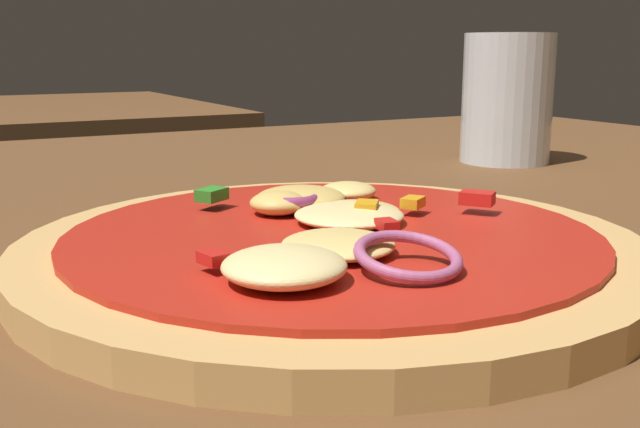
{
  "coord_description": "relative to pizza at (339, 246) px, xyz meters",
  "views": [
    {
      "loc": [
        -0.16,
        -0.31,
        0.14
      ],
      "look_at": [
        0.0,
        -0.01,
        0.06
      ],
      "focal_mm": 41.63,
      "sensor_mm": 36.0,
      "label": 1
    }
  ],
  "objects": [
    {
      "name": "dining_table",
      "position": [
        -0.0,
        0.03,
        -0.03
      ],
      "size": [
        1.28,
        1.08,
        0.04
      ],
      "color": "brown",
      "rests_on": "ground"
    },
    {
      "name": "beer_glass",
      "position": [
        0.28,
        0.2,
        0.04
      ],
      "size": [
        0.08,
        0.08,
        0.11
      ],
      "color": "silver",
      "rests_on": "dining_table"
    },
    {
      "name": "pizza",
      "position": [
        0.0,
        0.0,
        0.0
      ],
      "size": [
        0.28,
        0.28,
        0.03
      ],
      "color": "tan",
      "rests_on": "dining_table"
    }
  ]
}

